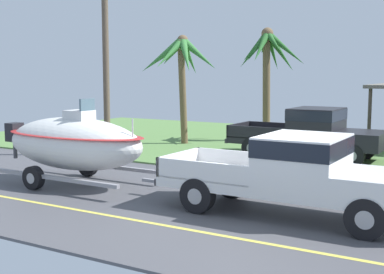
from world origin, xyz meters
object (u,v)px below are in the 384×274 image
(pickup_truck_towing, at_px, (301,171))
(utility_pole, at_px, (105,42))
(palm_tree_near_left, at_px, (267,55))
(boat_on_trailer, at_px, (73,143))
(parked_pickup_background, at_px, (315,131))
(palm_tree_far_left, at_px, (181,61))

(pickup_truck_towing, height_order, utility_pole, utility_pole)
(palm_tree_near_left, relative_size, utility_pole, 0.62)
(pickup_truck_towing, xyz_separation_m, utility_pole, (-9.21, 4.53, 3.27))
(boat_on_trailer, relative_size, parked_pickup_background, 1.03)
(palm_tree_near_left, bearing_deg, utility_pole, -118.73)
(boat_on_trailer, relative_size, palm_tree_far_left, 1.24)
(palm_tree_near_left, bearing_deg, boat_on_trailer, -95.77)
(utility_pole, bearing_deg, parked_pickup_background, 22.93)
(palm_tree_near_left, distance_m, utility_pole, 7.70)
(parked_pickup_background, xyz_separation_m, utility_pole, (-7.15, -3.03, 3.24))
(boat_on_trailer, relative_size, palm_tree_near_left, 1.14)
(palm_tree_far_left, bearing_deg, palm_tree_near_left, 47.52)
(boat_on_trailer, distance_m, palm_tree_far_left, 8.80)
(palm_tree_far_left, bearing_deg, boat_on_trailer, -79.12)
(boat_on_trailer, bearing_deg, pickup_truck_towing, 0.00)
(palm_tree_far_left, bearing_deg, pickup_truck_towing, -45.18)
(parked_pickup_background, xyz_separation_m, palm_tree_far_left, (-6.19, 0.74, 2.61))
(palm_tree_far_left, xyz_separation_m, utility_pole, (-0.96, -3.76, 0.63))
(pickup_truck_towing, bearing_deg, boat_on_trailer, 180.00)
(parked_pickup_background, bearing_deg, boat_on_trailer, -121.29)
(pickup_truck_towing, xyz_separation_m, palm_tree_far_left, (-8.24, 8.29, 2.64))
(parked_pickup_background, xyz_separation_m, palm_tree_near_left, (-3.45, 3.72, 2.87))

